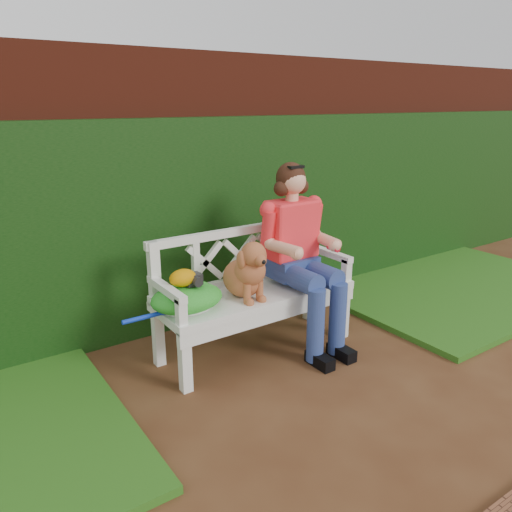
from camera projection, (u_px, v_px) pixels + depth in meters
ground at (336, 408)px, 3.09m from camera, size 60.00×60.00×0.00m
brick_wall at (188, 189)px, 4.26m from camera, size 10.00×0.30×2.20m
ivy_hedge at (202, 223)px, 4.16m from camera, size 10.00×0.18×1.70m
grass_right at (448, 285)px, 5.09m from camera, size 2.60×2.00×0.05m
garden_bench at (256, 321)px, 3.75m from camera, size 1.58×0.61×0.48m
seated_woman at (295, 257)px, 3.79m from camera, size 0.80×0.92×1.37m
dog at (245, 268)px, 3.50m from camera, size 0.36×0.44×0.44m
tennis_racket at (183, 308)px, 3.34m from camera, size 0.71×0.44×0.03m
green_bag at (187, 297)px, 3.33m from camera, size 0.60×0.54×0.17m
camera_item at (193, 279)px, 3.31m from camera, size 0.11×0.09×0.07m
baseball_glove at (183, 278)px, 3.28m from camera, size 0.22×0.19×0.12m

